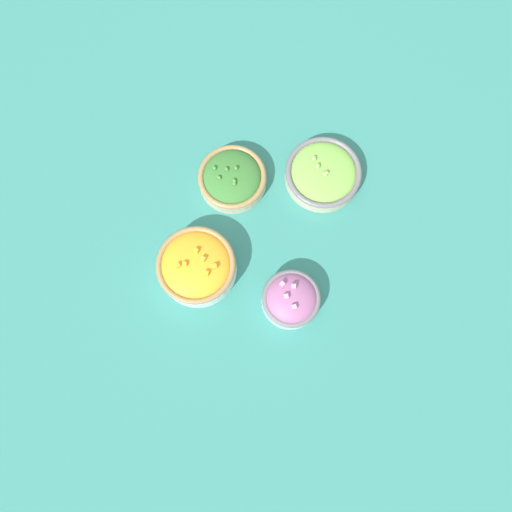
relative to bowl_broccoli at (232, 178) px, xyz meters
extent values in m
plane|color=#337F75|center=(-0.17, -0.05, -0.02)|extent=(3.00, 3.00, 0.00)
cylinder|color=beige|center=(0.00, 0.00, -0.01)|extent=(0.15, 0.15, 0.03)
torus|color=#997A4C|center=(0.00, 0.00, 0.01)|extent=(0.15, 0.15, 0.01)
ellipsoid|color=#387533|center=(0.00, 0.00, 0.01)|extent=(0.12, 0.12, 0.04)
ellipsoid|color=#47893D|center=(-0.02, -0.01, 0.03)|extent=(0.01, 0.01, 0.01)
ellipsoid|color=#47893D|center=(-0.02, -0.01, 0.03)|extent=(0.01, 0.01, 0.01)
ellipsoid|color=#47893D|center=(0.01, 0.01, 0.03)|extent=(0.01, 0.01, 0.01)
ellipsoid|color=#47893D|center=(0.01, -0.01, 0.03)|extent=(0.01, 0.01, 0.01)
ellipsoid|color=#47893D|center=(-0.01, 0.03, 0.03)|extent=(0.01, 0.01, 0.01)
ellipsoid|color=#47893D|center=(0.01, 0.04, 0.03)|extent=(0.01, 0.01, 0.01)
cylinder|color=white|center=(-0.19, 0.07, 0.00)|extent=(0.16, 0.16, 0.05)
torus|color=#997A4C|center=(-0.19, 0.07, 0.03)|extent=(0.16, 0.16, 0.01)
ellipsoid|color=orange|center=(-0.19, 0.07, 0.03)|extent=(0.14, 0.14, 0.03)
cube|color=#F4A828|center=(-0.20, 0.03, 0.04)|extent=(0.01, 0.01, 0.01)
cube|color=#F4A828|center=(-0.20, 0.09, 0.05)|extent=(0.01, 0.01, 0.01)
cube|color=#F4A828|center=(-0.17, 0.07, 0.05)|extent=(0.01, 0.01, 0.01)
cube|color=#F4A828|center=(-0.19, 0.05, 0.05)|extent=(0.01, 0.01, 0.01)
cube|color=#F4A828|center=(-0.22, 0.04, 0.05)|extent=(0.01, 0.01, 0.01)
cube|color=#F4A828|center=(-0.20, 0.10, 0.05)|extent=(0.01, 0.01, 0.01)
cylinder|color=beige|center=(0.01, -0.19, -0.01)|extent=(0.16, 0.16, 0.03)
torus|color=slate|center=(0.01, -0.19, 0.01)|extent=(0.16, 0.16, 0.01)
ellipsoid|color=#7ABC4C|center=(0.01, -0.19, 0.01)|extent=(0.14, 0.14, 0.03)
ellipsoid|color=#99D166|center=(0.02, -0.18, 0.03)|extent=(0.01, 0.01, 0.01)
ellipsoid|color=#99D166|center=(0.03, -0.17, 0.02)|extent=(0.01, 0.01, 0.01)
ellipsoid|color=#99D166|center=(0.00, -0.20, 0.03)|extent=(0.01, 0.02, 0.01)
ellipsoid|color=#99D166|center=(0.00, -0.19, 0.03)|extent=(0.02, 0.01, 0.01)
cylinder|color=silver|center=(-0.26, -0.12, 0.00)|extent=(0.12, 0.12, 0.04)
torus|color=slate|center=(-0.26, -0.12, 0.01)|extent=(0.12, 0.12, 0.01)
ellipsoid|color=#9E5B8E|center=(-0.26, -0.12, 0.01)|extent=(0.10, 0.10, 0.04)
cube|color=#C699C1|center=(-0.26, -0.11, 0.04)|extent=(0.01, 0.01, 0.01)
cube|color=#C699C1|center=(-0.28, -0.12, 0.04)|extent=(0.01, 0.01, 0.01)
cube|color=#C699C1|center=(-0.24, -0.12, 0.04)|extent=(0.01, 0.01, 0.01)
cube|color=#C699C1|center=(-0.23, -0.10, 0.04)|extent=(0.01, 0.01, 0.01)
camera|label=1|loc=(-0.40, -0.05, 0.99)|focal=35.00mm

